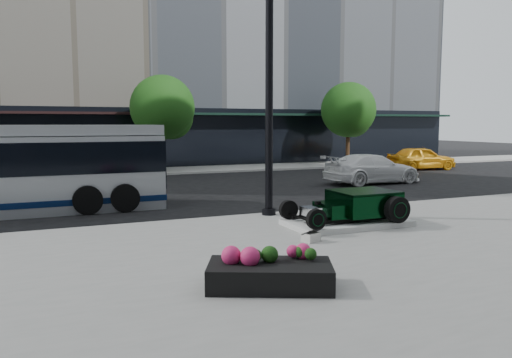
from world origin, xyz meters
name	(u,v)px	position (x,y,z in m)	size (l,w,h in m)	color
ground	(220,208)	(0.00, 0.00, 0.00)	(120.00, 120.00, 0.00)	black
sidewalk_near	(436,307)	(0.00, -10.50, 0.06)	(70.00, 17.00, 0.12)	gray
sidewalk_far	(144,172)	(0.00, 14.00, 0.06)	(70.00, 4.00, 0.12)	gray
street_trees	(165,110)	(1.15, 13.07, 3.77)	(29.80, 3.80, 5.70)	black
display_plinth	(347,223)	(2.14, -4.74, 0.20)	(3.40, 1.80, 0.15)	silver
hot_rod	(357,204)	(2.47, -4.74, 0.70)	(3.22, 2.00, 0.81)	black
info_plaque	(311,237)	(0.23, -6.05, 0.24)	(0.47, 0.41, 0.31)	silver
lamppost	(269,97)	(0.81, -2.38, 3.78)	(0.44, 0.44, 7.91)	black
flower_planter	(270,273)	(-2.12, -8.74, 0.38)	(2.41, 1.88, 0.70)	black
white_sedan	(372,169)	(9.41, 3.95, 0.73)	(2.05, 5.04, 1.46)	white
yellow_taxi	(421,158)	(16.81, 8.80, 0.75)	(1.77, 4.40, 1.50)	#EBA216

